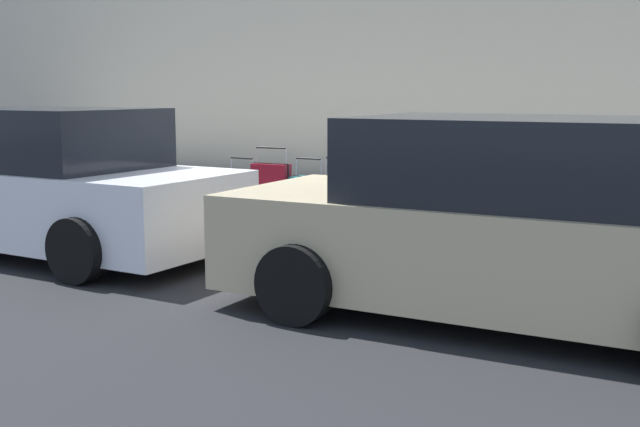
# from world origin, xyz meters

# --- Properties ---
(ground_plane) EXTENTS (40.00, 40.00, 0.00)m
(ground_plane) POSITION_xyz_m (0.00, 0.00, 0.00)
(ground_plane) COLOR black
(sidewalk_curb) EXTENTS (18.00, 5.00, 0.14)m
(sidewalk_curb) POSITION_xyz_m (0.00, -2.50, 0.07)
(sidewalk_curb) COLOR #ADA89E
(sidewalk_curb) RESTS_ON ground_plane
(suitcase_teal_0) EXTENTS (0.47, 0.23, 0.84)m
(suitcase_teal_0) POSITION_xyz_m (-3.59, -0.78, 0.41)
(suitcase_teal_0) COLOR #0F606B
(suitcase_teal_0) RESTS_ON sidewalk_curb
(suitcase_maroon_1) EXTENTS (0.39, 0.21, 0.88)m
(suitcase_maroon_1) POSITION_xyz_m (-3.12, -0.79, 0.48)
(suitcase_maroon_1) COLOR maroon
(suitcase_maroon_1) RESTS_ON sidewalk_curb
(suitcase_navy_2) EXTENTS (0.48, 0.22, 1.04)m
(suitcase_navy_2) POSITION_xyz_m (-2.64, -0.68, 0.51)
(suitcase_navy_2) COLOR navy
(suitcase_navy_2) RESTS_ON sidewalk_curb
(suitcase_silver_3) EXTENTS (0.46, 0.24, 0.97)m
(suitcase_silver_3) POSITION_xyz_m (-2.12, -0.70, 0.46)
(suitcase_silver_3) COLOR #9EA0A8
(suitcase_silver_3) RESTS_ON sidewalk_curb
(suitcase_olive_4) EXTENTS (0.41, 0.26, 0.87)m
(suitcase_olive_4) POSITION_xyz_m (-1.64, -0.76, 0.42)
(suitcase_olive_4) COLOR #59601E
(suitcase_olive_4) RESTS_ON sidewalk_curb
(suitcase_red_5) EXTENTS (0.41, 0.21, 0.63)m
(suitcase_red_5) POSITION_xyz_m (-1.19, -0.69, 0.43)
(suitcase_red_5) COLOR red
(suitcase_red_5) RESTS_ON sidewalk_curb
(suitcase_black_6) EXTENTS (0.50, 0.23, 0.89)m
(suitcase_black_6) POSITION_xyz_m (-0.68, -0.69, 0.46)
(suitcase_black_6) COLOR black
(suitcase_black_6) RESTS_ON sidewalk_curb
(suitcase_teal_7) EXTENTS (0.44, 0.26, 0.86)m
(suitcase_teal_7) POSITION_xyz_m (-0.17, -0.76, 0.45)
(suitcase_teal_7) COLOR #0F606B
(suitcase_teal_7) RESTS_ON sidewalk_curb
(suitcase_maroon_8) EXTENTS (0.50, 0.24, 0.98)m
(suitcase_maroon_8) POSITION_xyz_m (0.35, -0.69, 0.52)
(suitcase_maroon_8) COLOR maroon
(suitcase_maroon_8) RESTS_ON sidewalk_curb
(suitcase_navy_9) EXTENTS (0.44, 0.25, 0.82)m
(suitcase_navy_9) POSITION_xyz_m (0.86, -0.77, 0.40)
(suitcase_navy_9) COLOR navy
(suitcase_navy_9) RESTS_ON sidewalk_curb
(suitcase_silver_10) EXTENTS (0.42, 0.20, 0.57)m
(suitcase_silver_10) POSITION_xyz_m (1.33, -0.74, 0.40)
(suitcase_silver_10) COLOR #9EA0A8
(suitcase_silver_10) RESTS_ON sidewalk_curb
(fire_hydrant) EXTENTS (0.39, 0.21, 0.77)m
(fire_hydrant) POSITION_xyz_m (2.09, -0.74, 0.54)
(fire_hydrant) COLOR #D89E0C
(fire_hydrant) RESTS_ON sidewalk_curb
(bollard_post) EXTENTS (0.13, 0.13, 0.74)m
(bollard_post) POSITION_xyz_m (2.69, -0.59, 0.51)
(bollard_post) COLOR brown
(bollard_post) RESTS_ON sidewalk_curb
(parked_car_beige_0) EXTENTS (4.69, 2.23, 1.62)m
(parked_car_beige_0) POSITION_xyz_m (-3.46, 1.58, 0.76)
(parked_car_beige_0) COLOR tan
(parked_car_beige_0) RESTS_ON ground_plane
(parked_car_white_1) EXTENTS (4.50, 2.05, 1.63)m
(parked_car_white_1) POSITION_xyz_m (1.84, 1.58, 0.76)
(parked_car_white_1) COLOR silver
(parked_car_white_1) RESTS_ON ground_plane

